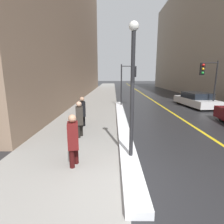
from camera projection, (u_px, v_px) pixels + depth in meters
The scene contains 13 objects.
ground_plane at pixel (127, 186), 4.36m from camera, with size 160.00×160.00×0.00m, color #232326.
sidewalk_slab at pixel (98, 100), 19.05m from camera, with size 4.00×80.00×0.01m.
road_centre_stripe at pixel (153, 101), 19.01m from camera, with size 0.16×80.00×0.00m.
snow_bank_curb at pixel (122, 122), 10.04m from camera, with size 0.56×13.78×0.20m.
building_facade_left at pixel (60, 2), 21.58m from camera, with size 6.00×36.00×23.25m.
building_facade_right at pixel (210, 34), 24.06m from camera, with size 6.00×36.00×16.64m.
lamp_post at pixel (133, 81), 5.13m from camera, with size 0.28×0.28×4.19m.
traffic_light_near at pixel (129, 77), 14.78m from camera, with size 1.31×0.32×3.60m.
traffic_light_far at pixel (207, 75), 13.14m from camera, with size 1.31×0.32×3.77m.
pedestrian_in_glasses at pixel (73, 138), 5.17m from camera, with size 0.41×0.57×1.61m.
pedestrian_with_shoulder_bag at pixel (79, 118), 7.67m from camera, with size 0.41×0.76×1.61m.
pedestrian_trailing at pixel (82, 110), 9.21m from camera, with size 0.41×0.57×1.61m.
parked_car_white at pixel (196, 100), 15.32m from camera, with size 2.27×4.86×1.25m.
Camera 1 is at (-0.34, -3.89, 2.72)m, focal length 28.00 mm.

